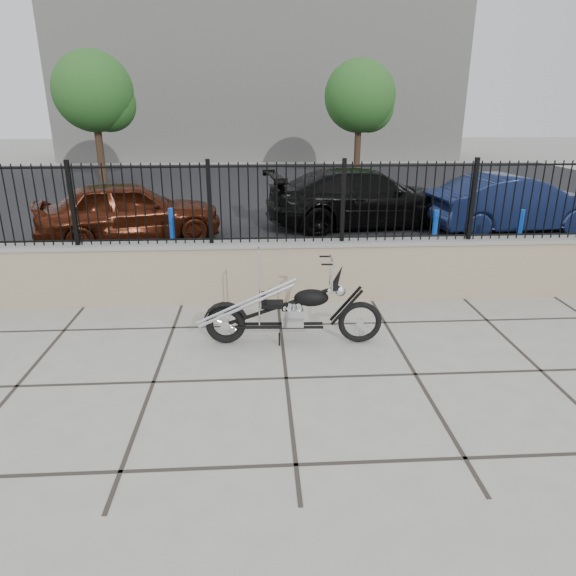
# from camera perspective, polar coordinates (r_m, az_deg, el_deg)

# --- Properties ---
(ground_plane) EXTENTS (90.00, 90.00, 0.00)m
(ground_plane) POSITION_cam_1_polar(r_m,az_deg,el_deg) (5.95, -0.19, -10.01)
(ground_plane) COLOR #99968E
(ground_plane) RESTS_ON ground
(parking_lot) EXTENTS (30.00, 30.00, 0.00)m
(parking_lot) POSITION_cam_1_polar(r_m,az_deg,el_deg) (17.90, -2.47, 10.20)
(parking_lot) COLOR black
(parking_lot) RESTS_ON ground
(retaining_wall) EXTENTS (14.00, 0.36, 0.96)m
(retaining_wall) POSITION_cam_1_polar(r_m,az_deg,el_deg) (8.05, -1.19, 1.85)
(retaining_wall) COLOR gray
(retaining_wall) RESTS_ON ground_plane
(iron_fence) EXTENTS (14.00, 0.08, 1.20)m
(iron_fence) POSITION_cam_1_polar(r_m,az_deg,el_deg) (7.79, -1.25, 9.43)
(iron_fence) COLOR black
(iron_fence) RESTS_ON retaining_wall
(background_building) EXTENTS (22.00, 6.00, 8.00)m
(background_building) POSITION_cam_1_polar(r_m,az_deg,el_deg) (31.68, -3.09, 21.56)
(background_building) COLOR beige
(background_building) RESTS_ON ground_plane
(chopper_motorcycle) EXTENTS (2.20, 0.49, 1.31)m
(chopper_motorcycle) POSITION_cam_1_polar(r_m,az_deg,el_deg) (6.52, 0.16, -0.89)
(chopper_motorcycle) COLOR black
(chopper_motorcycle) RESTS_ON ground_plane
(car_red) EXTENTS (4.34, 2.76, 1.38)m
(car_red) POSITION_cam_1_polar(r_m,az_deg,el_deg) (12.25, -17.19, 8.19)
(car_red) COLOR #3E1508
(car_red) RESTS_ON parking_lot
(car_black) EXTENTS (5.24, 2.69, 1.45)m
(car_black) POSITION_cam_1_polar(r_m,az_deg,el_deg) (13.32, 8.56, 9.88)
(car_black) COLOR black
(car_black) RESTS_ON parking_lot
(car_blue) EXTENTS (4.32, 1.94, 1.38)m
(car_blue) POSITION_cam_1_polar(r_m,az_deg,el_deg) (13.73, 23.84, 8.56)
(car_blue) COLOR #111B3F
(car_blue) RESTS_ON parking_lot
(bollard_a) EXTENTS (0.15, 0.15, 1.00)m
(bollard_a) POSITION_cam_1_polar(r_m,az_deg,el_deg) (10.72, -12.70, 6.01)
(bollard_a) COLOR blue
(bollard_a) RESTS_ON ground_plane
(bollard_b) EXTENTS (0.14, 0.14, 0.92)m
(bollard_b) POSITION_cam_1_polar(r_m,az_deg,el_deg) (11.09, 15.97, 5.97)
(bollard_b) COLOR #0E34D4
(bollard_b) RESTS_ON ground_plane
(bollard_c) EXTENTS (0.15, 0.15, 0.93)m
(bollard_c) POSITION_cam_1_polar(r_m,az_deg,el_deg) (11.73, 24.30, 5.72)
(bollard_c) COLOR #0C25B6
(bollard_c) RESTS_ON ground_plane
(tree_left) EXTENTS (3.02, 3.02, 5.09)m
(tree_left) POSITION_cam_1_polar(r_m,az_deg,el_deg) (22.28, -20.89, 20.09)
(tree_left) COLOR #382619
(tree_left) RESTS_ON ground_plane
(tree_right) EXTENTS (2.89, 2.89, 4.87)m
(tree_right) POSITION_cam_1_polar(r_m,az_deg,el_deg) (22.44, 7.99, 20.69)
(tree_right) COLOR #382619
(tree_right) RESTS_ON ground_plane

